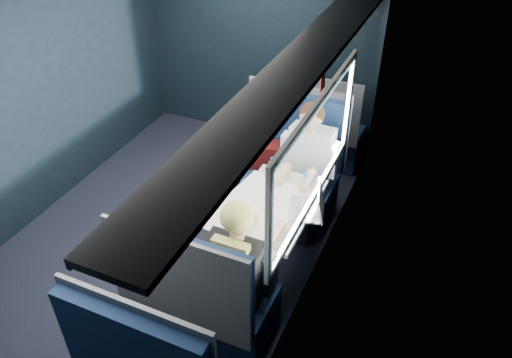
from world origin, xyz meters
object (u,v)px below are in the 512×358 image
at_px(seat_bay_far, 202,300).
at_px(woman, 241,265).
at_px(table, 271,211).
at_px(cup, 320,183).
at_px(laptop, 312,205).
at_px(bottle_small, 306,183).
at_px(man, 307,164).
at_px(seat_bay_near, 286,173).
at_px(seat_row_front, 316,131).

xyz_separation_m(seat_bay_far, woman, (0.25, 0.17, 0.31)).
distance_m(table, cup, 0.49).
bearing_deg(laptop, woman, -110.22).
bearing_deg(cup, bottle_small, -128.92).
bearing_deg(bottle_small, man, 107.28).
height_order(table, cup, cup).
xyz_separation_m(seat_bay_near, laptop, (0.54, -0.84, 0.38)).
bearing_deg(seat_bay_far, table, 78.22).
distance_m(seat_bay_far, laptop, 1.12).
distance_m(man, laptop, 0.72).
height_order(seat_row_front, cup, seat_row_front).
distance_m(man, bottle_small, 0.47).
bearing_deg(cup, seat_bay_near, 134.78).
relative_size(laptop, bottle_small, 1.98).
xyz_separation_m(seat_row_front, man, (0.25, -1.10, 0.31)).
bearing_deg(seat_row_front, man, -77.17).
height_order(seat_row_front, bottle_small, seat_row_front).
distance_m(laptop, cup, 0.35).
distance_m(seat_row_front, woman, 2.54).
bearing_deg(woman, seat_bay_far, -146.18).
height_order(seat_bay_far, laptop, seat_bay_far).
distance_m(seat_bay_far, man, 1.62).
relative_size(seat_bay_far, seat_row_front, 1.09).
bearing_deg(man, seat_bay_far, -99.03).
bearing_deg(man, seat_row_front, 102.83).
xyz_separation_m(seat_bay_near, woman, (0.26, -1.58, 0.30)).
height_order(seat_bay_near, laptop, seat_bay_near).
bearing_deg(seat_bay_near, woman, -80.49).
height_order(woman, laptop, woman).
relative_size(woman, bottle_small, 6.70).
relative_size(seat_row_front, bottle_small, 5.88).
relative_size(seat_bay_far, bottle_small, 6.39).
relative_size(seat_row_front, laptop, 2.97).
bearing_deg(man, bottle_small, -72.72).
xyz_separation_m(seat_row_front, laptop, (0.52, -1.76, 0.40)).
bearing_deg(seat_bay_far, bottle_small, 71.35).
xyz_separation_m(seat_bay_far, man, (0.25, 1.57, 0.30)).
distance_m(table, seat_row_front, 1.82).
xyz_separation_m(table, woman, (0.07, -0.71, 0.06)).
relative_size(man, woman, 1.00).
xyz_separation_m(table, bottle_small, (0.20, 0.27, 0.16)).
distance_m(seat_bay_near, woman, 1.63).
height_order(seat_bay_near, seat_row_front, seat_bay_near).
distance_m(seat_bay_near, laptop, 1.07).
bearing_deg(bottle_small, seat_row_front, 104.11).
bearing_deg(bottle_small, woman, -97.89).
bearing_deg(cup, seat_bay_far, -110.80).
bearing_deg(table, man, 84.48).
xyz_separation_m(seat_bay_near, bottle_small, (0.40, -0.61, 0.40)).
bearing_deg(bottle_small, cup, 51.08).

